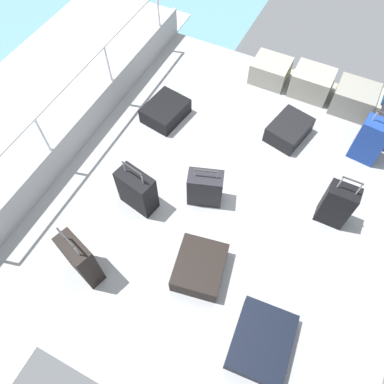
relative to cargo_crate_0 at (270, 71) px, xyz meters
The scene contains 16 objects.
ground_plane 2.23m from the cargo_crate_0, 82.22° to the right, with size 4.40×5.20×0.06m, color #939699.
gunwale_port 2.89m from the cargo_crate_0, 130.40° to the right, with size 0.06×5.20×0.45m, color #939699.
railing_port 2.95m from the cargo_crate_0, 130.40° to the right, with size 0.04×4.20×1.02m.
sea_wake 4.00m from the cargo_crate_0, 146.35° to the right, with size 12.00×12.00×0.01m.
cargo_crate_0 is the anchor object (origin of this frame).
cargo_crate_1 0.65m from the cargo_crate_0, ahead, with size 0.61×0.46×0.40m.
cargo_crate_2 1.30m from the cargo_crate_0, ahead, with size 0.60×0.50×0.40m.
suitcase_0 3.97m from the cargo_crate_0, 70.94° to the right, with size 0.62×0.77×0.20m.
suitcase_1 2.93m from the cargo_crate_0, 103.29° to the right, with size 0.50×0.32×0.76m.
suitcase_2 2.52m from the cargo_crate_0, 52.77° to the right, with size 0.34×0.22×0.85m.
suitcase_3 1.78m from the cargo_crate_0, 127.15° to the right, with size 0.58×0.68×0.24m.
suitcase_4 3.96m from the cargo_crate_0, 100.74° to the right, with size 0.45×0.31×0.93m.
suitcase_5 2.43m from the cargo_crate_0, 89.20° to the right, with size 0.48×0.36×0.63m.
suitcase_6 1.88m from the cargo_crate_0, 27.37° to the right, with size 0.38×0.28×0.82m.
suitcase_7 1.16m from the cargo_crate_0, 56.71° to the right, with size 0.58×0.69×0.25m.
suitcase_8 3.35m from the cargo_crate_0, 83.19° to the right, with size 0.63×0.70×0.25m.
Camera 1 is at (0.66, -2.46, 4.08)m, focal length 34.77 mm.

